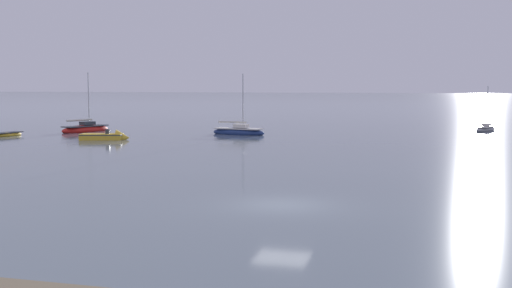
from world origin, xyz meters
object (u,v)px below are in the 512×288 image
sailboat_moored_0 (85,129)px  motorboat_moored_1 (109,137)px  sailboat_moored_2 (485,129)px  sailboat_moored_1 (239,132)px  rowboat_moored_1 (7,135)px

sailboat_moored_0 → motorboat_moored_1: bearing=-117.0°
sailboat_moored_2 → sailboat_moored_0: bearing=128.4°
sailboat_moored_1 → rowboat_moored_1: size_ratio=1.82×
sailboat_moored_2 → sailboat_moored_1: bearing=137.0°
sailboat_moored_0 → sailboat_moored_1: sailboat_moored_0 is taller
sailboat_moored_2 → rowboat_moored_1: bearing=134.8°
motorboat_moored_1 → sailboat_moored_2: bearing=16.4°
sailboat_moored_1 → rowboat_moored_1: sailboat_moored_1 is taller
sailboat_moored_1 → motorboat_moored_1: bearing=-126.9°
sailboat_moored_0 → rowboat_moored_1: 9.13m
sailboat_moored_1 → sailboat_moored_2: (26.91, 12.75, -0.06)m
sailboat_moored_2 → motorboat_moored_1: bearing=142.8°
motorboat_moored_1 → sailboat_moored_1: bearing=28.3°
sailboat_moored_0 → sailboat_moored_2: sailboat_moored_0 is taller
sailboat_moored_0 → sailboat_moored_1: (18.48, 0.89, -0.01)m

